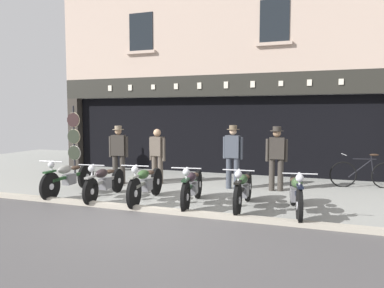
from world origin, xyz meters
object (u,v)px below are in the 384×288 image
motorcycle_far_left (69,177)px  motorcycle_right (296,192)px  salesman_right (233,154)px  motorcycle_center (192,186)px  shopkeeper_center (157,153)px  advert_board_far (342,122)px  motorcycle_center_left (146,183)px  tyre_sign_pole (74,137)px  leaning_bicycle (364,174)px  motorcycle_center_right (243,188)px  assistant_far_right (276,155)px  salesman_left (119,152)px  motorcycle_left (105,181)px  advert_board_near (303,119)px

motorcycle_far_left → motorcycle_right: size_ratio=1.00×
motorcycle_far_left → salesman_right: bearing=-153.7°
motorcycle_center → motorcycle_right: size_ratio=0.96×
shopkeeper_center → advert_board_far: advert_board_far is taller
motorcycle_center_left → motorcycle_right: bearing=176.2°
motorcycle_center → tyre_sign_pole: (-5.25, 2.81, 0.81)m
motorcycle_far_left → leaning_bicycle: size_ratio=1.17×
motorcycle_center_right → assistant_far_right: (0.46, 2.07, 0.51)m
assistant_far_right → advert_board_far: 3.03m
motorcycle_center_left → assistant_far_right: 3.51m
motorcycle_right → advert_board_far: (1.07, 4.49, 1.34)m
motorcycle_center_left → motorcycle_center: (1.11, 0.05, -0.00)m
motorcycle_center_right → motorcycle_center_left: bearing=1.1°
salesman_right → advert_board_far: size_ratio=1.69×
motorcycle_center_left → tyre_sign_pole: (-4.14, 2.87, 0.80)m
motorcycle_right → motorcycle_far_left: bearing=-8.0°
motorcycle_center → leaning_bicycle: size_ratio=1.13×
motorcycle_center_right → salesman_right: (-0.67, 1.93, 0.51)m
motorcycle_center_right → shopkeeper_center: bearing=-36.4°
shopkeeper_center → motorcycle_far_left: bearing=67.2°
motorcycle_center_right → tyre_sign_pole: 6.98m
salesman_left → leaning_bicycle: salesman_left is taller
motorcycle_center → salesman_left: size_ratio=1.20×
leaning_bicycle → shopkeeper_center: bearing=92.5°
motorcycle_center → motorcycle_left: bearing=-5.6°
motorcycle_right → assistant_far_right: size_ratio=1.24×
motorcycle_center_left → motorcycle_center: bearing=177.4°
advert_board_far → motorcycle_left: bearing=-139.8°
motorcycle_far_left → advert_board_near: (5.40, 4.52, 1.41)m
salesman_left → motorcycle_right: bearing=150.0°
motorcycle_right → advert_board_far: advert_board_far is taller
advert_board_far → leaning_bicycle: 1.89m
motorcycle_left → motorcycle_center_right: bearing=176.9°
motorcycle_center → advert_board_far: advert_board_far is taller
salesman_left → advert_board_near: (4.93, 2.90, 0.92)m
shopkeeper_center → motorcycle_center: bearing=144.3°
motorcycle_center_left → tyre_sign_pole: 5.10m
motorcycle_left → advert_board_near: (4.31, 4.60, 1.43)m
motorcycle_right → advert_board_far: 4.81m
motorcycle_far_left → motorcycle_right: bearing=178.3°
motorcycle_center_right → leaning_bicycle: 4.25m
advert_board_far → motorcycle_center_right: bearing=-115.8°
motorcycle_far_left → salesman_left: 1.76m
shopkeeper_center → salesman_right: size_ratio=0.93×
motorcycle_right → advert_board_near: bearing=-97.4°
motorcycle_left → motorcycle_right: (4.38, 0.11, 0.02)m
motorcycle_center → leaning_bicycle: (3.81, 3.37, -0.05)m
motorcycle_far_left → salesman_right: (3.72, 2.01, 0.52)m
motorcycle_left → motorcycle_center: 2.19m
motorcycle_left → motorcycle_center: (2.18, 0.08, 0.02)m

